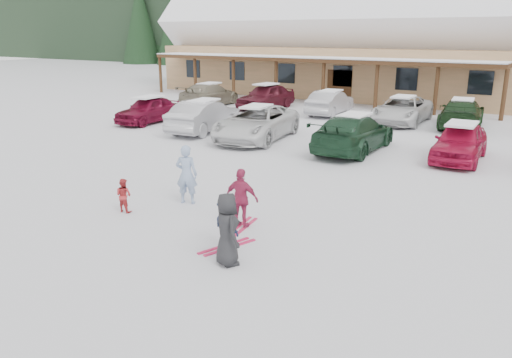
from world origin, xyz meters
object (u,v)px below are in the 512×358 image
Objects in this scene: child_magenta at (241,199)px; parked_car_4 at (460,142)px; parked_car_0 at (149,110)px; parked_car_3 at (354,133)px; toddler_red at (124,195)px; parked_car_10 at (402,110)px; parked_car_1 at (204,116)px; parked_car_11 at (462,114)px; parked_car_7 at (209,95)px; day_lodge at (343,42)px; parked_car_8 at (266,96)px; adult_skier at (187,174)px; parked_car_2 at (256,123)px; bystander_dark at (227,229)px; child_navy at (227,223)px; parked_car_9 at (330,103)px.

child_magenta is 0.37× the size of parked_car_4.
parked_car_0 is 0.79× the size of parked_car_3.
parked_car_10 is (2.06, 17.74, 0.24)m from toddler_red.
parked_car_11 is (10.26, 7.96, -0.05)m from parked_car_1.
parked_car_4 is at bearing 152.98° from parked_car_7.
parked_car_8 is at bearing -93.51° from day_lodge.
parked_car_8 reaches higher than parked_car_0.
adult_skier is 0.41× the size of parked_car_0.
parked_car_1 is at bearing 167.83° from parked_car_2.
child_magenta is at bearing 94.18° from parked_car_3.
parked_car_11 is at bearing -125.88° from adult_skier.
child_navy is at bearing -20.44° from bystander_dark.
bystander_dark is 0.34× the size of parked_car_8.
adult_skier is at bearing -44.40° from parked_car_0.
parked_car_7 is at bearing 156.66° from parked_car_4.
child_navy is 16.99m from parked_car_0.
toddler_red is 0.18× the size of parked_car_10.
parked_car_1 reaches higher than child_magenta.
parked_car_7 is (-8.39, 7.35, -0.01)m from parked_car_2.
bystander_dark is 0.33× the size of parked_car_1.
parked_car_9 is (4.43, -0.02, -0.07)m from parked_car_8.
parked_car_7 is (-14.22, 17.66, 0.16)m from child_navy.
parked_car_3 reaches higher than toddler_red.
parked_car_10 is 2.95m from parked_car_11.
child_navy is at bearing 104.39° from parked_car_9.
parked_car_8 is (-10.49, 18.67, 0.19)m from child_navy.
parked_car_4 is at bearing -2.01° from parked_car_0.
parked_car_11 is at bearing -59.68° from bystander_dark.
parked_car_7 reaches higher than toddler_red.
parked_car_1 is 8.69m from parked_car_9.
bystander_dark is 12.68m from parked_car_2.
parked_car_4 is at bearing -54.89° from day_lodge.
adult_skier is 0.33× the size of parked_car_3.
bystander_dark is 23.51m from parked_car_7.
parked_car_2 is (-5.83, 10.31, 0.17)m from child_navy.
parked_car_8 is at bearing -170.93° from parked_car_7.
parked_car_8 is at bearing 68.61° from parked_car_0.
parked_car_9 is (-3.33, 16.79, -0.14)m from adult_skier.
parked_car_1 is 8.35m from parked_car_8.
adult_skier reaches higher than parked_car_4.
bystander_dark is at bearing 122.62° from parked_car_7.
day_lodge is 18.86m from parked_car_1.
toddler_red is 0.79× the size of child_navy.
parked_car_9 is (-6.56, 19.33, -0.07)m from bystander_dark.
parked_car_9 is at bearing 82.26° from parked_car_2.
parked_car_8 is 0.92× the size of parked_car_11.
parked_car_0 is 0.89× the size of parked_car_8.
toddler_red is 12.55m from parked_car_4.
parked_car_1 is at bearing -16.94° from bystander_dark.
parked_car_7 is at bearing -76.15° from adult_skier.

